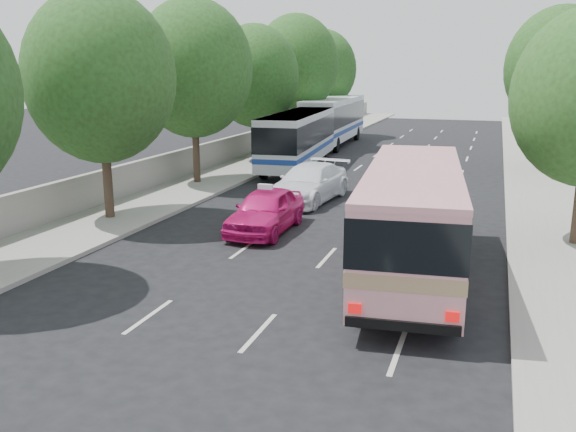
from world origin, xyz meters
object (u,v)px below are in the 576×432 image
at_px(pink_taxi, 266,210).
at_px(tour_coach_rear, 334,117).
at_px(pink_bus, 413,210).
at_px(tour_coach_front, 298,135).
at_px(white_pickup, 309,183).

relative_size(pink_taxi, tour_coach_rear, 0.39).
relative_size(pink_bus, tour_coach_front, 0.91).
distance_m(pink_bus, tour_coach_rear, 31.01).
bearing_deg(pink_bus, tour_coach_front, 111.50).
bearing_deg(tour_coach_front, white_pickup, -74.07).
xyz_separation_m(pink_bus, white_pickup, (-5.80, 9.03, -1.18)).
distance_m(tour_coach_front, tour_coach_rear, 11.85).
distance_m(pink_taxi, tour_coach_rear, 26.33).
xyz_separation_m(tour_coach_front, tour_coach_rear, (-0.88, 11.82, 0.18)).
xyz_separation_m(pink_taxi, white_pickup, (-0.03, 5.61, 0.02)).
distance_m(pink_bus, pink_taxi, 6.81).
xyz_separation_m(white_pickup, tour_coach_front, (-3.24, 8.54, 1.18)).
bearing_deg(tour_coach_rear, white_pickup, -80.69).
relative_size(pink_bus, tour_coach_rear, 0.84).
distance_m(pink_bus, tour_coach_front, 19.76).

